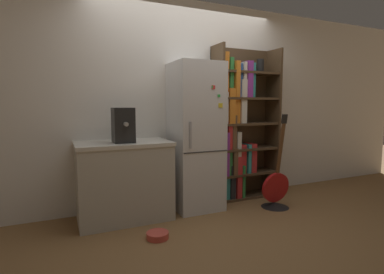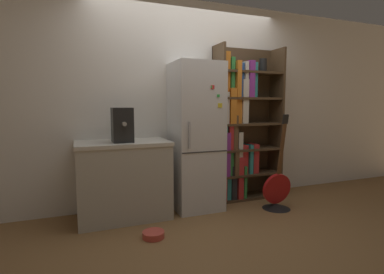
{
  "view_description": "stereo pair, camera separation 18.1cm",
  "coord_description": "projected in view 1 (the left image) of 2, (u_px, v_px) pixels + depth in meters",
  "views": [
    {
      "loc": [
        -1.54,
        -3.13,
        1.28
      ],
      "look_at": [
        -0.06,
        0.15,
        0.89
      ],
      "focal_mm": 28.0,
      "sensor_mm": 36.0,
      "label": 1
    },
    {
      "loc": [
        -1.37,
        -3.2,
        1.28
      ],
      "look_at": [
        -0.06,
        0.15,
        0.89
      ],
      "focal_mm": 28.0,
      "sensor_mm": 36.0,
      "label": 2
    }
  ],
  "objects": [
    {
      "name": "refrigerator",
      "position": [
        196.0,
        137.0,
        3.66
      ],
      "size": [
        0.57,
        0.59,
        1.78
      ],
      "color": "silver",
      "rests_on": "ground_plane"
    },
    {
      "name": "pet_bowl",
      "position": [
        158.0,
        235.0,
        2.87
      ],
      "size": [
        0.21,
        0.21,
        0.06
      ],
      "color": "#D84C3F",
      "rests_on": "ground_plane"
    },
    {
      "name": "espresso_machine",
      "position": [
        123.0,
        125.0,
        3.21
      ],
      "size": [
        0.22,
        0.29,
        0.37
      ],
      "color": "black",
      "rests_on": "kitchen_counter"
    },
    {
      "name": "bookshelf",
      "position": [
        237.0,
        128.0,
        4.06
      ],
      "size": [
        0.93,
        0.34,
        2.04
      ],
      "color": "#4C3823",
      "rests_on": "ground_plane"
    },
    {
      "name": "ground_plane",
      "position": [
        201.0,
        211.0,
        3.61
      ],
      "size": [
        16.0,
        16.0,
        0.0
      ],
      "primitive_type": "plane",
      "color": "olive"
    },
    {
      "name": "guitar",
      "position": [
        276.0,
        194.0,
        3.74
      ],
      "size": [
        0.38,
        0.34,
        1.17
      ],
      "color": "black",
      "rests_on": "ground_plane"
    },
    {
      "name": "kitchen_counter",
      "position": [
        124.0,
        180.0,
        3.34
      ],
      "size": [
        1.02,
        0.61,
        0.87
      ],
      "color": "#BCB7A8",
      "rests_on": "ground_plane"
    },
    {
      "name": "wall_back",
      "position": [
        186.0,
        103.0,
        3.9
      ],
      "size": [
        8.0,
        0.05,
        2.6
      ],
      "color": "white",
      "rests_on": "ground_plane"
    }
  ]
}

